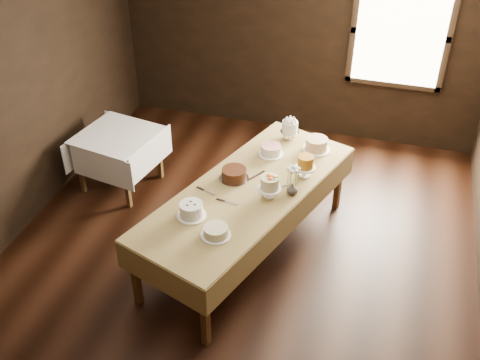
{
  "coord_description": "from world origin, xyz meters",
  "views": [
    {
      "loc": [
        1.34,
        -4.3,
        4.3
      ],
      "look_at": [
        0.0,
        0.2,
        0.95
      ],
      "focal_mm": 42.81,
      "sensor_mm": 36.0,
      "label": 1
    }
  ],
  "objects_px": {
    "cake_caramel": "(305,167)",
    "flower_vase": "(292,189)",
    "display_table": "(248,194)",
    "cake_flowers": "(270,188)",
    "side_table": "(117,140)",
    "cake_meringue": "(290,130)",
    "cake_chocolate": "(234,174)",
    "cake_swirl": "(191,210)",
    "cake_server_d": "(286,186)",
    "cake_lattice": "(271,151)",
    "cake_server_e": "(209,193)",
    "cake_cream": "(216,232)",
    "cake_speckled": "(316,145)",
    "cake_server_a": "(232,203)",
    "cake_server_c": "(260,174)"
  },
  "relations": [
    {
      "from": "cake_speckled",
      "to": "cake_server_c",
      "type": "bearing_deg",
      "value": -127.03
    },
    {
      "from": "cake_cream",
      "to": "cake_server_d",
      "type": "bearing_deg",
      "value": 64.64
    },
    {
      "from": "side_table",
      "to": "cake_cream",
      "type": "bearing_deg",
      "value": -40.5
    },
    {
      "from": "cake_meringue",
      "to": "cake_caramel",
      "type": "height_order",
      "value": "cake_caramel"
    },
    {
      "from": "cake_meringue",
      "to": "cake_flowers",
      "type": "bearing_deg",
      "value": -87.39
    },
    {
      "from": "side_table",
      "to": "cake_server_d",
      "type": "height_order",
      "value": "cake_server_d"
    },
    {
      "from": "cake_chocolate",
      "to": "cake_server_e",
      "type": "xyz_separation_m",
      "value": [
        -0.17,
        -0.31,
        -0.05
      ]
    },
    {
      "from": "side_table",
      "to": "cake_meringue",
      "type": "bearing_deg",
      "value": 9.73
    },
    {
      "from": "cake_meringue",
      "to": "flower_vase",
      "type": "bearing_deg",
      "value": -75.95
    },
    {
      "from": "side_table",
      "to": "cake_swirl",
      "type": "bearing_deg",
      "value": -41.9
    },
    {
      "from": "cake_speckled",
      "to": "cake_server_d",
      "type": "xyz_separation_m",
      "value": [
        -0.17,
        -0.78,
        -0.07
      ]
    },
    {
      "from": "cake_swirl",
      "to": "cake_server_d",
      "type": "distance_m",
      "value": 1.05
    },
    {
      "from": "cake_chocolate",
      "to": "cake_server_a",
      "type": "bearing_deg",
      "value": -76.15
    },
    {
      "from": "side_table",
      "to": "cake_server_a",
      "type": "relative_size",
      "value": 4.23
    },
    {
      "from": "side_table",
      "to": "cake_server_d",
      "type": "distance_m",
      "value": 2.31
    },
    {
      "from": "cake_caramel",
      "to": "flower_vase",
      "type": "distance_m",
      "value": 0.36
    },
    {
      "from": "cake_flowers",
      "to": "cake_server_c",
      "type": "bearing_deg",
      "value": 118.61
    },
    {
      "from": "cake_chocolate",
      "to": "cake_cream",
      "type": "bearing_deg",
      "value": -83.52
    },
    {
      "from": "cake_caramel",
      "to": "cake_server_e",
      "type": "relative_size",
      "value": 1.07
    },
    {
      "from": "cake_caramel",
      "to": "cake_chocolate",
      "type": "height_order",
      "value": "cake_caramel"
    },
    {
      "from": "cake_lattice",
      "to": "cake_chocolate",
      "type": "distance_m",
      "value": 0.62
    },
    {
      "from": "cake_cream",
      "to": "cake_server_d",
      "type": "xyz_separation_m",
      "value": [
        0.44,
        0.94,
        -0.04
      ]
    },
    {
      "from": "cake_server_a",
      "to": "cake_lattice",
      "type": "bearing_deg",
      "value": 88.49
    },
    {
      "from": "cake_speckled",
      "to": "cake_caramel",
      "type": "bearing_deg",
      "value": -92.41
    },
    {
      "from": "cake_server_c",
      "to": "cake_server_e",
      "type": "height_order",
      "value": "same"
    },
    {
      "from": "display_table",
      "to": "flower_vase",
      "type": "bearing_deg",
      "value": 6.3
    },
    {
      "from": "flower_vase",
      "to": "cake_flowers",
      "type": "bearing_deg",
      "value": -153.33
    },
    {
      "from": "cake_speckled",
      "to": "cake_chocolate",
      "type": "xyz_separation_m",
      "value": [
        -0.72,
        -0.81,
        -0.01
      ]
    },
    {
      "from": "cake_server_a",
      "to": "cake_server_c",
      "type": "relative_size",
      "value": 1.0
    },
    {
      "from": "cake_caramel",
      "to": "cake_flowers",
      "type": "relative_size",
      "value": 1.05
    },
    {
      "from": "side_table",
      "to": "display_table",
      "type": "bearing_deg",
      "value": -21.88
    },
    {
      "from": "cake_chocolate",
      "to": "cake_server_d",
      "type": "distance_m",
      "value": 0.55
    },
    {
      "from": "flower_vase",
      "to": "cake_lattice",
      "type": "bearing_deg",
      "value": 120.45
    },
    {
      "from": "cake_server_c",
      "to": "cake_meringue",
      "type": "bearing_deg",
      "value": 19.31
    },
    {
      "from": "cake_flowers",
      "to": "cake_swirl",
      "type": "bearing_deg",
      "value": -141.21
    },
    {
      "from": "cake_speckled",
      "to": "cake_cream",
      "type": "relative_size",
      "value": 1.08
    },
    {
      "from": "cake_caramel",
      "to": "cake_speckled",
      "type": "bearing_deg",
      "value": 87.59
    },
    {
      "from": "cake_chocolate",
      "to": "flower_vase",
      "type": "xyz_separation_m",
      "value": [
        0.64,
        -0.09,
        0.0
      ]
    },
    {
      "from": "side_table",
      "to": "flower_vase",
      "type": "distance_m",
      "value": 2.43
    },
    {
      "from": "cake_server_d",
      "to": "cake_server_a",
      "type": "bearing_deg",
      "value": -168.2
    },
    {
      "from": "cake_meringue",
      "to": "cake_chocolate",
      "type": "bearing_deg",
      "value": -111.23
    },
    {
      "from": "cake_lattice",
      "to": "cake_cream",
      "type": "bearing_deg",
      "value": -95.82
    },
    {
      "from": "cake_meringue",
      "to": "cake_cream",
      "type": "xyz_separation_m",
      "value": [
        -0.27,
        -1.87,
        -0.06
      ]
    },
    {
      "from": "cake_meringue",
      "to": "cake_server_e",
      "type": "height_order",
      "value": "cake_meringue"
    },
    {
      "from": "display_table",
      "to": "cake_lattice",
      "type": "bearing_deg",
      "value": 84.53
    },
    {
      "from": "cake_lattice",
      "to": "cake_caramel",
      "type": "xyz_separation_m",
      "value": [
        0.44,
        -0.3,
        0.06
      ]
    },
    {
      "from": "side_table",
      "to": "cake_speckled",
      "type": "distance_m",
      "value": 2.42
    },
    {
      "from": "cake_caramel",
      "to": "flower_vase",
      "type": "bearing_deg",
      "value": -99.42
    },
    {
      "from": "cake_server_a",
      "to": "cake_server_c",
      "type": "bearing_deg",
      "value": 84.27
    },
    {
      "from": "display_table",
      "to": "cake_chocolate",
      "type": "xyz_separation_m",
      "value": [
        -0.19,
        0.14,
        0.12
      ]
    }
  ]
}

